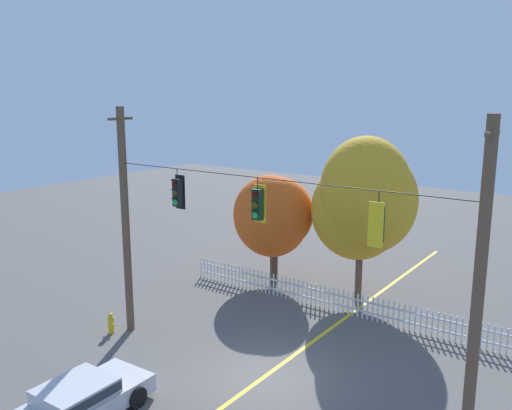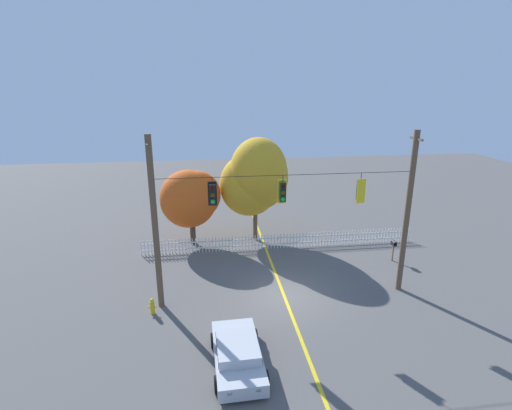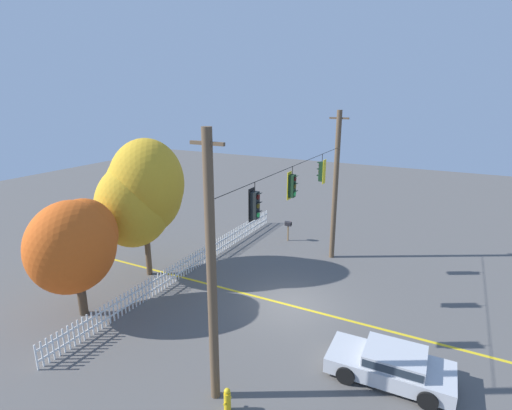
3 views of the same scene
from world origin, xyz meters
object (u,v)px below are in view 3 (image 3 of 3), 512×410
(parked_car, at_px, (391,364))
(autumn_maple_mid, at_px, (142,193))
(traffic_signal_westbound_side, at_px, (255,205))
(traffic_signal_northbound_secondary, at_px, (292,186))
(fire_hydrant, at_px, (227,400))
(autumn_maple_near_fence, at_px, (76,243))
(roadside_mailbox, at_px, (288,225))
(traffic_signal_southbound_primary, at_px, (322,171))

(parked_car, bearing_deg, autumn_maple_mid, 79.34)
(traffic_signal_westbound_side, bearing_deg, traffic_signal_northbound_secondary, 0.00)
(traffic_signal_westbound_side, xyz_separation_m, autumn_maple_mid, (3.20, 8.35, -1.25))
(traffic_signal_westbound_side, xyz_separation_m, fire_hydrant, (-3.15, -0.69, -5.43))
(traffic_signal_westbound_side, bearing_deg, autumn_maple_near_fence, 99.28)
(traffic_signal_westbound_side, height_order, autumn_maple_mid, autumn_maple_mid)
(traffic_signal_northbound_secondary, distance_m, autumn_maple_mid, 8.44)
(fire_hydrant, bearing_deg, autumn_maple_mid, 54.90)
(roadside_mailbox, bearing_deg, autumn_maple_mid, 149.08)
(traffic_signal_northbound_secondary, bearing_deg, parked_car, -118.70)
(autumn_maple_near_fence, xyz_separation_m, roadside_mailbox, (12.70, -4.55, -2.27))
(traffic_signal_southbound_primary, xyz_separation_m, parked_car, (-6.68, -4.94, -5.16))
(parked_car, xyz_separation_m, roadside_mailbox, (10.70, 8.40, 0.52))
(autumn_maple_mid, bearing_deg, roadside_mailbox, -30.92)
(traffic_signal_southbound_primary, distance_m, autumn_maple_mid, 9.42)
(traffic_signal_westbound_side, relative_size, fire_hydrant, 1.74)
(traffic_signal_westbound_side, bearing_deg, roadside_mailbox, 16.79)
(autumn_maple_mid, distance_m, roadside_mailbox, 10.16)
(roadside_mailbox, bearing_deg, traffic_signal_westbound_side, -163.21)
(fire_hydrant, bearing_deg, autumn_maple_near_fence, 78.00)
(traffic_signal_westbound_side, distance_m, traffic_signal_southbound_primary, 7.38)
(traffic_signal_westbound_side, bearing_deg, fire_hydrant, -167.70)
(roadside_mailbox, bearing_deg, traffic_signal_southbound_primary, -139.29)
(traffic_signal_southbound_primary, relative_size, parked_car, 0.36)
(traffic_signal_westbound_side, distance_m, roadside_mailbox, 12.80)
(autumn_maple_near_fence, relative_size, fire_hydrant, 6.49)
(traffic_signal_southbound_primary, xyz_separation_m, autumn_maple_mid, (-4.18, 8.37, -1.18))
(parked_car, height_order, roadside_mailbox, roadside_mailbox)
(autumn_maple_mid, bearing_deg, traffic_signal_southbound_primary, -63.47)
(fire_hydrant, bearing_deg, parked_car, -48.05)
(traffic_signal_southbound_primary, bearing_deg, traffic_signal_northbound_secondary, 179.72)
(traffic_signal_southbound_primary, bearing_deg, roadside_mailbox, 40.71)
(autumn_maple_near_fence, bearing_deg, autumn_maple_mid, 4.52)
(autumn_maple_near_fence, relative_size, roadside_mailbox, 3.88)
(roadside_mailbox, bearing_deg, parked_car, -141.87)
(fire_hydrant, bearing_deg, traffic_signal_westbound_side, 12.30)
(traffic_signal_westbound_side, height_order, parked_car, traffic_signal_westbound_side)
(parked_car, bearing_deg, traffic_signal_westbound_side, 97.96)
(traffic_signal_northbound_secondary, relative_size, roadside_mailbox, 1.05)
(traffic_signal_northbound_secondary, bearing_deg, traffic_signal_westbound_side, -180.00)
(autumn_maple_near_fence, height_order, parked_car, autumn_maple_near_fence)
(parked_car, bearing_deg, autumn_maple_near_fence, 98.77)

